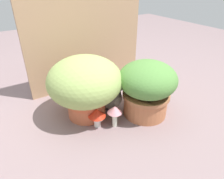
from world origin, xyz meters
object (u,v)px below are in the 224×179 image
object	(u,v)px
leafy_planter	(147,87)
mushroom_ornament_red	(97,114)
grass_planter	(85,84)
mushroom_ornament_pink	(115,112)
cat	(106,93)

from	to	relation	value
leafy_planter	mushroom_ornament_red	bearing A→B (deg)	170.73
leafy_planter	grass_planter	bearing A→B (deg)	149.58
grass_planter	mushroom_ornament_pink	xyz separation A→B (m)	(0.10, -0.20, -0.13)
grass_planter	mushroom_ornament_pink	world-z (taller)	grass_planter
cat	mushroom_ornament_red	world-z (taller)	cat
cat	mushroom_ornament_red	xyz separation A→B (m)	(-0.16, -0.14, -0.03)
leafy_planter	mushroom_ornament_pink	distance (m)	0.27
grass_planter	mushroom_ornament_red	world-z (taller)	grass_planter
grass_planter	mushroom_ornament_red	xyz separation A→B (m)	(-0.00, -0.15, -0.15)
grass_planter	mushroom_ornament_pink	distance (m)	0.26
mushroom_ornament_pink	cat	bearing A→B (deg)	73.23
grass_planter	cat	world-z (taller)	grass_planter
mushroom_ornament_pink	mushroom_ornament_red	bearing A→B (deg)	149.55
leafy_planter	mushroom_ornament_pink	bearing A→B (deg)	179.97
grass_planter	mushroom_ornament_pink	size ratio (longest dim) A/B	3.24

